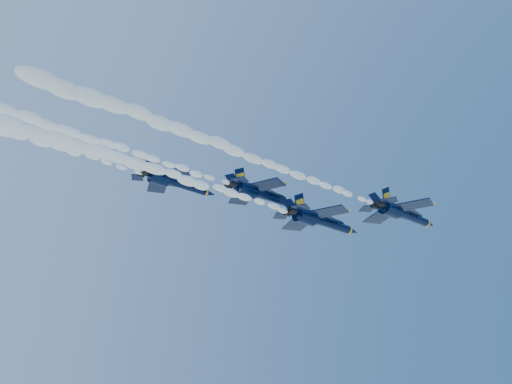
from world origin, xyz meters
TOP-DOWN VIEW (x-y plane):
  - jet_lead at (17.89, -15.02)m, footprint 17.56×14.40m
  - smoke_trail_jet_lead at (-18.92, -15.02)m, footprint 58.61×2.24m
  - jet_second at (10.27, -1.74)m, footprint 19.40×15.92m
  - smoke_trail_jet_second at (-27.32, -1.74)m, footprint 58.61×2.47m
  - jet_third at (1.51, 5.27)m, footprint 18.54×15.21m
  - smoke_trail_jet_third at (-35.72, 5.27)m, footprint 58.61×2.36m
  - jet_fourth at (-12.54, 14.79)m, footprint 17.15×14.06m

SIDE VIEW (x-z plane):
  - smoke_trail_jet_lead at x=-18.92m, z-range 147.84..149.85m
  - jet_lead at x=17.89m, z-range 146.05..152.58m
  - smoke_trail_jet_second at x=-27.32m, z-range 148.48..150.71m
  - jet_second at x=10.27m, z-range 146.48..153.69m
  - smoke_trail_jet_third at x=-35.72m, z-range 154.07..156.19m
  - jet_third at x=1.51m, z-range 152.16..159.05m
  - jet_fourth at x=-12.54m, z-range 154.24..160.61m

